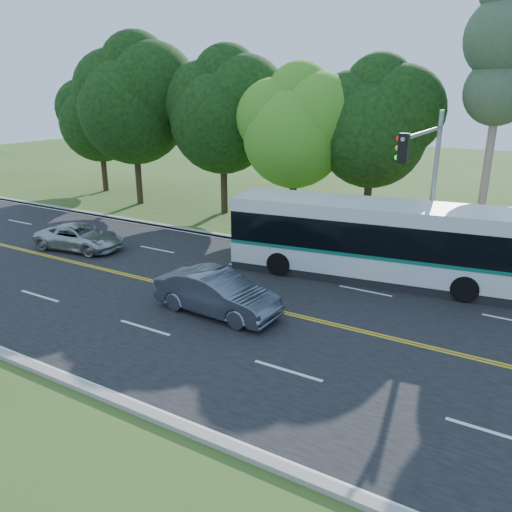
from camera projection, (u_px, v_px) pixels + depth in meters
The scene contains 12 objects.
ground at pixel (215, 296), 19.78m from camera, with size 120.00×120.00×0.00m, color #33511B.
road at pixel (215, 296), 19.77m from camera, with size 60.00×14.00×0.02m, color black.
curb_north at pixel (294, 248), 25.61m from camera, with size 60.00×0.30×0.15m, color #9A958B.
curb_south at pixel (69, 381), 13.89m from camera, with size 60.00×0.30×0.15m, color #9A958B.
grass_verge at pixel (309, 239), 27.14m from camera, with size 60.00×4.00×0.10m, color #33511B.
lane_markings at pixel (213, 295), 19.81m from camera, with size 57.60×13.82×0.00m.
tree_row at pixel (256, 108), 30.03m from camera, with size 44.70×9.10×13.84m.
bougainvillea_hedge at pixel (445, 252), 22.81m from camera, with size 9.50×2.25×1.50m.
traffic_signal at pixel (426, 173), 19.63m from camera, with size 0.42×6.10×7.00m.
transit_bus at pixel (378, 242), 21.13m from camera, with size 12.86×4.40×3.30m.
sedan at pixel (217, 293), 18.03m from camera, with size 1.65×4.73×1.56m, color slate.
suv at pixel (80, 237), 25.37m from camera, with size 2.10×4.55×1.27m, color #AAADAE.
Camera 1 is at (10.58, -14.95, 7.81)m, focal length 35.00 mm.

